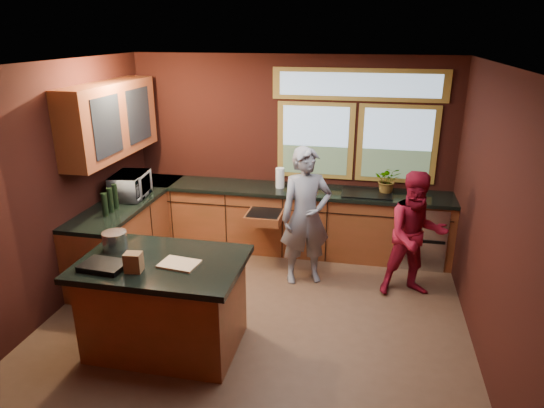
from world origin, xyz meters
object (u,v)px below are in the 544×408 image
(island, at_px, (165,304))
(person_red, at_px, (416,235))
(person_grey, at_px, (306,217))
(stock_pot, at_px, (115,241))
(cutting_board, at_px, (179,264))

(island, bearing_deg, person_red, 32.27)
(person_grey, bearing_deg, stock_pot, -160.92)
(island, bearing_deg, stock_pot, 164.74)
(person_red, distance_m, cutting_board, 2.76)
(person_grey, xyz_separation_m, stock_pot, (-1.70, -1.47, 0.18))
(person_red, height_order, cutting_board, person_red)
(island, height_order, stock_pot, stock_pot)
(cutting_board, distance_m, stock_pot, 0.78)
(person_grey, relative_size, stock_pot, 7.17)
(person_grey, distance_m, cutting_board, 1.93)
(person_grey, height_order, cutting_board, person_grey)
(person_grey, relative_size, cutting_board, 4.91)
(island, xyz_separation_m, person_grey, (1.15, 1.62, 0.38))
(person_grey, distance_m, stock_pot, 2.26)
(cutting_board, relative_size, stock_pot, 1.46)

